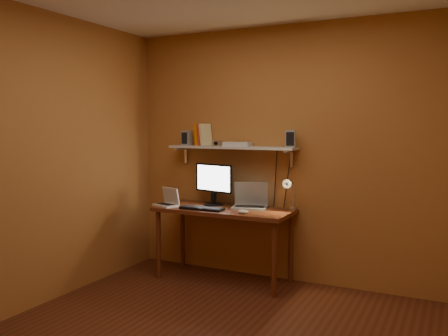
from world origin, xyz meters
The scene contains 14 objects.
room centered at (0.00, 0.00, 1.30)m, with size 3.44×3.24×2.64m.
desk centered at (-0.55, 1.28, 0.66)m, with size 1.40×0.60×0.75m.
wall_shelf centered at (-0.55, 1.47, 1.36)m, with size 1.40×0.25×0.21m.
monitor centered at (-0.73, 1.41, 1.00)m, with size 0.48×0.25×0.44m.
laptop centered at (-0.31, 1.43, 0.82)m, with size 0.40×0.33×0.26m.
netbook centered at (-1.14, 1.15, 0.80)m, with size 0.29×0.25×0.19m.
keyboard centered at (-0.71, 1.11, 0.76)m, with size 0.45×0.15×0.02m, color black.
mouse centered at (-0.24, 1.09, 0.77)m, with size 0.11×0.07×0.04m, color silver.
desk_lamp centered at (0.11, 1.41, 0.96)m, with size 0.09×0.23×0.38m.
speaker_left centered at (-1.09, 1.47, 1.45)m, with size 0.09×0.09×0.16m, color #93969B.
speaker_right centered at (0.09, 1.47, 1.46)m, with size 0.09×0.09×0.17m, color #93969B.
books centered at (-0.91, 1.50, 1.49)m, with size 0.16×0.17×0.24m.
shelf_camera centered at (-0.69, 1.40, 1.41)m, with size 0.11×0.05×0.06m.
router centered at (-0.48, 1.48, 1.40)m, with size 0.27×0.18×0.05m, color silver.
Camera 1 is at (1.58, -2.99, 1.58)m, focal length 38.00 mm.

